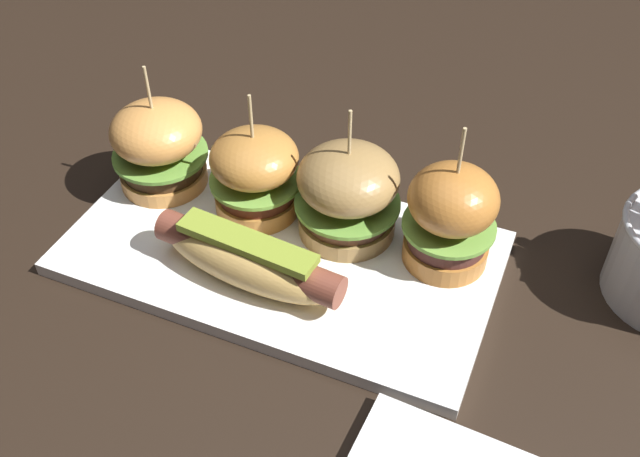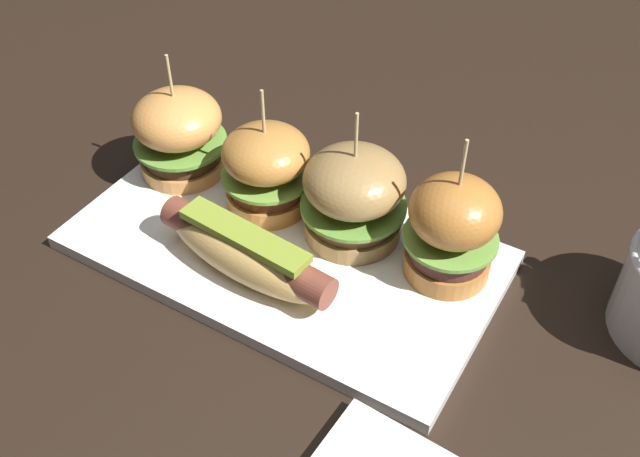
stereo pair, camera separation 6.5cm
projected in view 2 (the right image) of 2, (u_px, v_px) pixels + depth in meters
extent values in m
plane|color=black|center=(284.00, 255.00, 0.70)|extent=(3.00, 3.00, 0.00)
cube|color=white|center=(284.00, 250.00, 0.69)|extent=(0.40, 0.22, 0.01)
ellipsoid|color=#DDAF5E|center=(246.00, 255.00, 0.65)|extent=(0.18, 0.07, 0.05)
cylinder|color=brown|center=(246.00, 250.00, 0.64)|extent=(0.18, 0.05, 0.03)
cube|color=olive|center=(244.00, 236.00, 0.63)|extent=(0.13, 0.04, 0.01)
cylinder|color=#D38D45|center=(184.00, 162.00, 0.77)|extent=(0.09, 0.09, 0.02)
cylinder|color=#3A2613|center=(182.00, 150.00, 0.76)|extent=(0.08, 0.08, 0.02)
cylinder|color=#609338|center=(180.00, 142.00, 0.75)|extent=(0.10, 0.10, 0.00)
ellipsoid|color=#D38D45|center=(177.00, 119.00, 0.73)|extent=(0.09, 0.09, 0.05)
cylinder|color=tan|center=(171.00, 83.00, 0.70)|extent=(0.00, 0.00, 0.06)
cylinder|color=#B37734|center=(268.00, 196.00, 0.73)|extent=(0.08, 0.08, 0.02)
cylinder|color=#471F12|center=(268.00, 182.00, 0.71)|extent=(0.08, 0.08, 0.02)
cylinder|color=#6B9E3D|center=(267.00, 174.00, 0.71)|extent=(0.09, 0.09, 0.00)
ellipsoid|color=#B37734|center=(266.00, 153.00, 0.69)|extent=(0.09, 0.09, 0.05)
cylinder|color=tan|center=(263.00, 118.00, 0.66)|extent=(0.00, 0.00, 0.06)
cylinder|color=olive|center=(352.00, 225.00, 0.70)|extent=(0.09, 0.09, 0.02)
cylinder|color=brown|center=(353.00, 213.00, 0.68)|extent=(0.09, 0.09, 0.01)
cylinder|color=#609338|center=(353.00, 205.00, 0.68)|extent=(0.10, 0.10, 0.00)
ellipsoid|color=olive|center=(354.00, 180.00, 0.66)|extent=(0.10, 0.10, 0.06)
cylinder|color=tan|center=(356.00, 142.00, 0.63)|extent=(0.00, 0.00, 0.06)
cylinder|color=#B36E2E|center=(446.00, 262.00, 0.66)|extent=(0.08, 0.08, 0.02)
cylinder|color=#4C2721|center=(449.00, 247.00, 0.64)|extent=(0.07, 0.07, 0.02)
cylinder|color=#6B9E3D|center=(451.00, 238.00, 0.64)|extent=(0.08, 0.08, 0.00)
ellipsoid|color=#B36E2E|center=(455.00, 211.00, 0.62)|extent=(0.08, 0.08, 0.06)
cylinder|color=tan|center=(462.00, 170.00, 0.58)|extent=(0.00, 0.00, 0.06)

